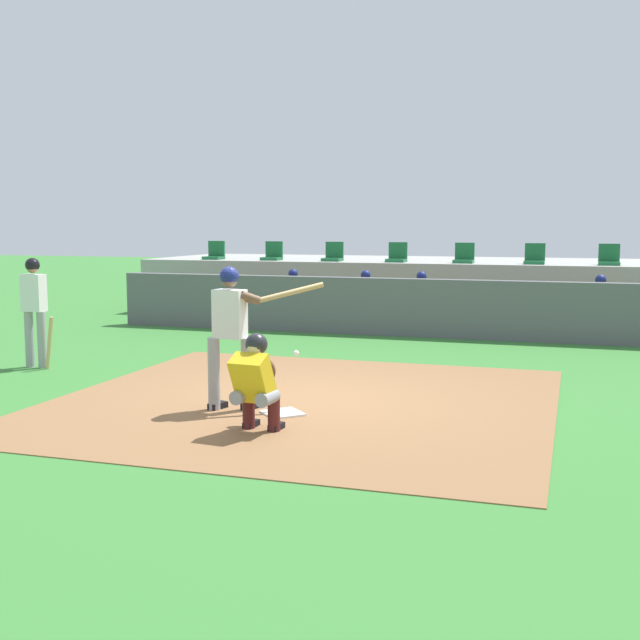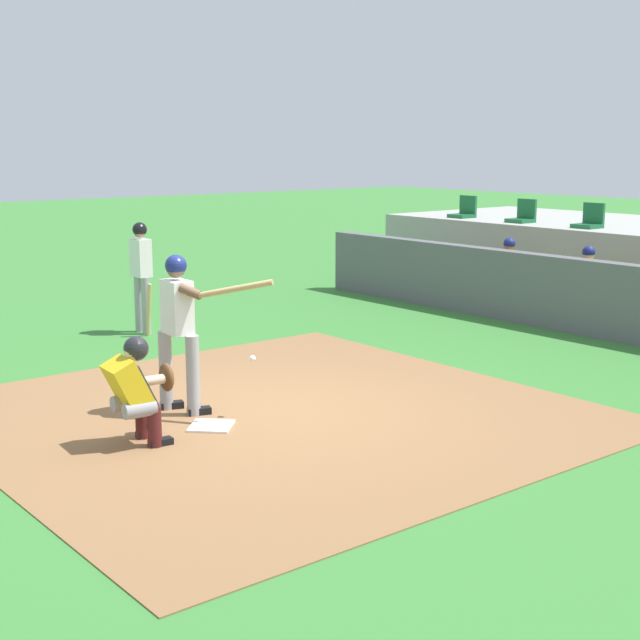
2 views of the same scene
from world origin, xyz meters
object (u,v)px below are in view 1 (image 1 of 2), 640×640
(on_deck_batter, at_px, (35,305))
(dugout_player_3, at_px, (600,306))
(stadium_seat_3, at_px, (397,256))
(stadium_seat_5, at_px, (535,258))
(dugout_player_1, at_px, (364,299))
(stadium_seat_0, at_px, (215,254))
(stadium_seat_4, at_px, (464,257))
(stadium_seat_2, at_px, (333,256))
(batter_at_plate, at_px, (232,329))
(home_plate, at_px, (283,413))
(dugout_player_0, at_px, (291,297))
(stadium_seat_1, at_px, (273,255))
(dugout_player_2, at_px, (420,300))
(catcher_crouched, at_px, (257,379))
(stadium_seat_6, at_px, (609,259))

(on_deck_batter, distance_m, dugout_player_3, 10.83)
(stadium_seat_3, bearing_deg, stadium_seat_5, 0.00)
(dugout_player_1, height_order, stadium_seat_0, stadium_seat_0)
(stadium_seat_5, bearing_deg, stadium_seat_4, 180.00)
(stadium_seat_0, distance_m, stadium_seat_2, 3.25)
(batter_at_plate, xyz_separation_m, stadium_seat_0, (-5.02, 10.14, 0.50))
(stadium_seat_0, xyz_separation_m, stadium_seat_4, (6.50, 0.00, 0.00))
(home_plate, xyz_separation_m, stadium_seat_4, (0.81, 10.18, 1.51))
(batter_at_plate, relative_size, stadium_seat_2, 3.76)
(on_deck_batter, bearing_deg, dugout_player_0, 71.41)
(on_deck_batter, relative_size, stadium_seat_1, 3.72)
(dugout_player_0, relative_size, stadium_seat_2, 2.71)
(batter_at_plate, xyz_separation_m, dugout_player_2, (0.83, 8.10, -0.36))
(stadium_seat_1, height_order, stadium_seat_3, same)
(stadium_seat_1, bearing_deg, dugout_player_2, -25.76)
(stadium_seat_4, bearing_deg, batter_at_plate, -98.33)
(batter_at_plate, xyz_separation_m, stadium_seat_5, (3.11, 10.14, 0.50))
(on_deck_batter, height_order, stadium_seat_3, stadium_seat_3)
(dugout_player_3, xyz_separation_m, stadium_seat_4, (-3.04, 2.03, 0.86))
(dugout_player_2, xyz_separation_m, stadium_seat_5, (2.28, 2.03, 0.86))
(batter_at_plate, bearing_deg, dugout_player_3, 60.84)
(catcher_crouched, distance_m, stadium_seat_1, 11.80)
(home_plate, bearing_deg, stadium_seat_6, 68.24)
(dugout_player_1, bearing_deg, stadium_seat_2, 123.26)
(dugout_player_1, height_order, stadium_seat_1, stadium_seat_1)
(dugout_player_0, relative_size, stadium_seat_4, 2.71)
(stadium_seat_0, bearing_deg, home_plate, -60.81)
(on_deck_batter, distance_m, stadium_seat_5, 11.16)
(batter_at_plate, xyz_separation_m, stadium_seat_1, (-3.39, 10.14, 0.50))
(on_deck_batter, xyz_separation_m, dugout_player_3, (8.79, 6.32, -0.35))
(dugout_player_0, bearing_deg, stadium_seat_2, 79.32)
(dugout_player_1, relative_size, dugout_player_3, 1.00)
(stadium_seat_2, xyz_separation_m, stadium_seat_6, (6.50, 0.00, 0.00))
(on_deck_batter, distance_m, stadium_seat_4, 10.16)
(stadium_seat_0, bearing_deg, dugout_player_2, -19.20)
(catcher_crouched, bearing_deg, on_deck_batter, 151.61)
(catcher_crouched, height_order, stadium_seat_5, stadium_seat_5)
(dugout_player_1, bearing_deg, stadium_seat_5, 29.88)
(catcher_crouched, distance_m, stadium_seat_3, 11.10)
(batter_at_plate, height_order, stadium_seat_5, stadium_seat_5)
(catcher_crouched, height_order, stadium_seat_4, stadium_seat_4)
(dugout_player_3, xyz_separation_m, stadium_seat_2, (-6.29, 2.03, 0.86))
(dugout_player_0, xyz_separation_m, stadium_seat_1, (-1.24, 2.03, 0.86))
(stadium_seat_0, relative_size, stadium_seat_6, 1.00)
(batter_at_plate, distance_m, dugout_player_0, 8.39)
(batter_at_plate, height_order, stadium_seat_3, stadium_seat_3)
(home_plate, distance_m, stadium_seat_3, 10.32)
(dugout_player_3, bearing_deg, stadium_seat_3, 156.42)
(on_deck_batter, xyz_separation_m, dugout_player_0, (2.13, 6.32, -0.35))
(batter_at_plate, bearing_deg, dugout_player_0, 104.85)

